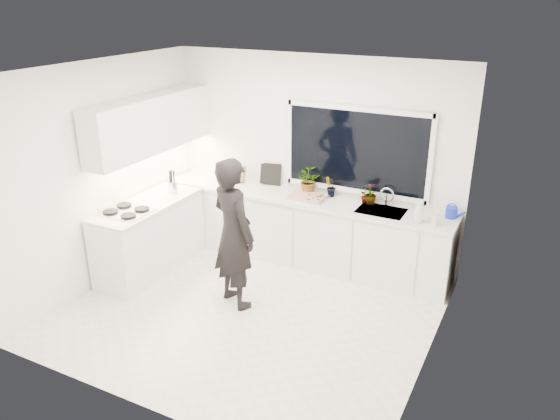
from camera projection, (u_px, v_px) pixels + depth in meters
The scene contains 25 objects.
floor at pixel (249, 312), 6.25m from camera, with size 4.00×3.50×0.02m, color beige.
wall_back at pixel (313, 159), 7.19m from camera, with size 4.00×0.02×2.70m, color white.
wall_left at pixel (102, 175), 6.58m from camera, with size 0.02×3.50×2.70m, color white.
wall_right at pixel (440, 239), 4.89m from camera, with size 0.02×3.50×2.70m, color white.
ceiling at pixel (243, 70), 5.22m from camera, with size 4.00×3.50×0.02m, color white.
window at pixel (356, 151), 6.83m from camera, with size 1.80×0.02×1.00m, color black.
base_cabinets_back at pixel (302, 230), 7.27m from camera, with size 3.92×0.58×0.88m, color white.
base_cabinets_left at pixel (150, 237), 7.07m from camera, with size 0.58×1.60×0.88m, color white.
countertop_back at pixel (303, 198), 7.09m from camera, with size 3.94×0.62×0.04m, color silver.
countertop_left at pixel (147, 205), 6.89m from camera, with size 0.62×1.60×0.04m, color silver.
upper_cabinets at pixel (151, 124), 6.88m from camera, with size 0.34×2.10×0.70m, color white.
sink at pixel (381, 214), 6.67m from camera, with size 0.58×0.42×0.14m, color silver.
faucet at pixel (387, 197), 6.78m from camera, with size 0.03×0.03×0.22m, color silver.
stovetop at pixel (126, 211), 6.60m from camera, with size 0.56×0.48×0.03m, color black.
person at pixel (233, 234), 6.11m from camera, with size 0.64×0.42×1.77m, color black.
pizza_tray at pixel (308, 197), 7.03m from camera, with size 0.48×0.36×0.03m, color silver.
pizza at pixel (308, 196), 7.02m from camera, with size 0.44×0.32×0.01m, color red.
watering_can at pixel (451, 212), 6.42m from camera, with size 0.14×0.14×0.13m, color #1328B8.
paper_towel_roll at pixel (222, 171), 7.68m from camera, with size 0.11×0.11×0.26m, color white.
knife_block at pixel (240, 174), 7.60m from camera, with size 0.13×0.10×0.22m, color olive.
utensil_crock at pixel (173, 187), 7.20m from camera, with size 0.13×0.13×0.16m, color #B3B4B8.
picture_frame_large at pixel (268, 174), 7.51m from camera, with size 0.22×0.02×0.28m, color black.
picture_frame_small at pixel (272, 174), 7.48m from camera, with size 0.25×0.02×0.30m, color black.
herb_plants at pixel (324, 184), 7.07m from camera, with size 1.18×0.37×0.34m.
soap_bottles at pixel (424, 213), 6.25m from camera, with size 0.32×0.12×0.28m.
Camera 1 is at (2.74, -4.60, 3.43)m, focal length 35.00 mm.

